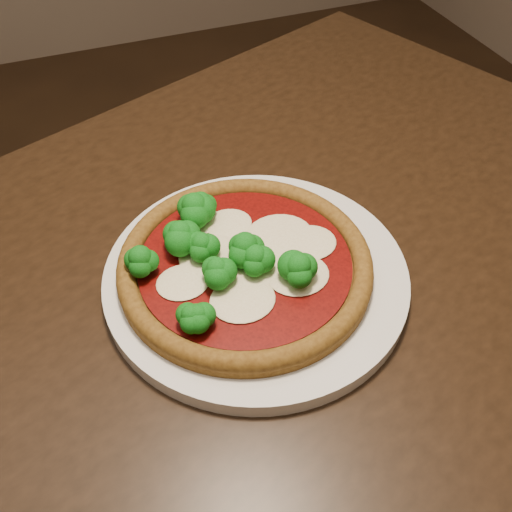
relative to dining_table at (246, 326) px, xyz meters
name	(u,v)px	position (x,y,z in m)	size (l,w,h in m)	color
floor	(120,466)	(-0.23, 0.20, -0.65)	(4.00, 4.00, 0.00)	black
dining_table	(246,326)	(0.00, 0.00, 0.00)	(1.43, 1.19, 0.75)	black
plate	(256,275)	(0.01, -0.01, 0.11)	(0.34, 0.34, 0.02)	silver
pizza	(240,260)	(-0.01, -0.01, 0.13)	(0.28, 0.28, 0.06)	brown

